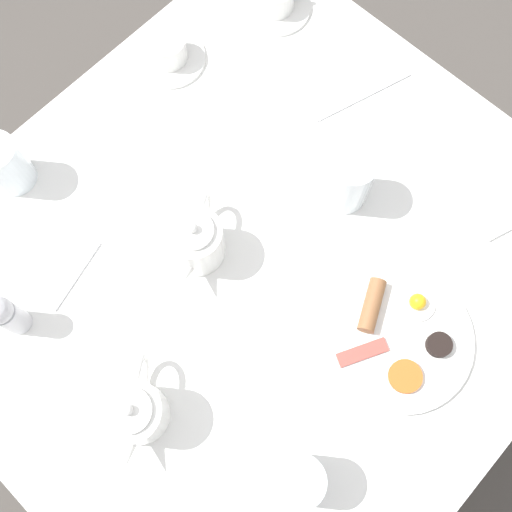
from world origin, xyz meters
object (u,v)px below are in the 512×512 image
napkin_folded (489,195)px  pepper_grinder (7,315)px  breakfast_plate (397,335)px  knife_by_plate (363,95)px  teacup_with_saucer_right (168,51)px  water_glass_short (349,180)px  teapot_far (196,240)px  teacup_with_saucer_left (276,0)px  teapot_near (136,412)px  spoon_for_tea (76,275)px  water_glass_tall (297,480)px  wine_glass_spare (5,164)px

napkin_folded → pepper_grinder: bearing=-120.8°
breakfast_plate → knife_by_plate: 0.49m
teacup_with_saucer_right → water_glass_short: size_ratio=1.17×
teapot_far → teacup_with_saucer_left: bearing=177.0°
teacup_with_saucer_right → napkin_folded: size_ratio=0.82×
teapot_near → spoon_for_tea: bearing=-145.9°
teapot_near → water_glass_tall: (0.26, 0.10, 0.00)m
water_glass_short → napkin_folded: water_glass_short is taller
water_glass_tall → water_glass_short: water_glass_short is taller
knife_by_plate → water_glass_short: bearing=-59.3°
breakfast_plate → spoon_for_tea: bearing=-147.5°
pepper_grinder → knife_by_plate: size_ratio=0.55×
breakfast_plate → water_glass_tall: bearing=-84.3°
teacup_with_saucer_right → water_glass_short: 0.47m
water_glass_tall → spoon_for_tea: (-0.53, -0.02, -0.05)m
napkin_folded → breakfast_plate: bearing=-82.6°
breakfast_plate → wine_glass_spare: size_ratio=2.36×
teapot_far → napkin_folded: 0.57m
teapot_near → knife_by_plate: (-0.13, 0.74, -0.05)m
teapot_far → knife_by_plate: size_ratio=0.79×
wine_glass_spare → pepper_grinder: (0.23, -0.18, 0.01)m
teacup_with_saucer_right → spoon_for_tea: teacup_with_saucer_right is taller
water_glass_tall → pepper_grinder: pepper_grinder is taller
water_glass_short → wine_glass_spare: (-0.49, -0.41, -0.01)m
teacup_with_saucer_left → teacup_with_saucer_right: bearing=-106.7°
teapot_far → teacup_with_saucer_left: 0.57m
teapot_far → spoon_for_tea: 0.24m
teapot_near → water_glass_short: teapot_near is taller
teapot_far → breakfast_plate: bearing=77.9°
spoon_for_tea → pepper_grinder: bearing=-92.7°
teacup_with_saucer_right → pepper_grinder: 0.61m
water_glass_tall → napkin_folded: bearing=96.6°
teacup_with_saucer_left → teacup_with_saucer_right: same height
teacup_with_saucer_right → knife_by_plate: teacup_with_saucer_right is taller
water_glass_tall → water_glass_short: 0.52m
pepper_grinder → spoon_for_tea: bearing=87.3°
teacup_with_saucer_right → spoon_for_tea: bearing=-64.4°
breakfast_plate → knife_by_plate: breakfast_plate is taller
teapot_near → napkin_folded: (0.19, 0.74, -0.05)m
pepper_grinder → napkin_folded: 0.91m
teapot_far → teacup_with_saucer_right: teapot_far is taller
teapot_near → spoon_for_tea: teapot_near is taller
water_glass_tall → knife_by_plate: (-0.39, 0.64, -0.05)m
knife_by_plate → water_glass_tall: bearing=-58.5°
teapot_far → napkin_folded: (0.33, 0.46, -0.05)m
teapot_far → wine_glass_spare: (-0.36, -0.14, 0.00)m
teacup_with_saucer_left → wine_glass_spare: (-0.09, -0.64, 0.03)m
teacup_with_saucer_right → wine_glass_spare: size_ratio=1.32×
teacup_with_saucer_left → teapot_near: bearing=-62.4°
teapot_far → knife_by_plate: (0.01, 0.46, -0.05)m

